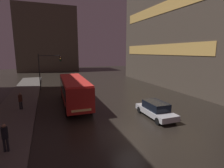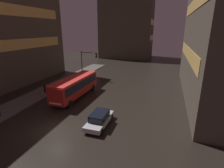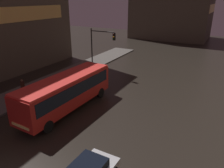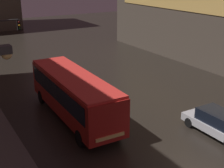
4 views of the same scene
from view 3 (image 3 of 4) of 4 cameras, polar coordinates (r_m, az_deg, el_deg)
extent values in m
cube|color=#56514C|center=(25.11, -21.08, -1.94)|extent=(4.00, 48.00, 0.15)
cube|color=#EAC66B|center=(56.55, 24.63, 17.51)|extent=(0.24, 10.20, 1.80)
cube|color=#AD1E19|center=(19.78, -11.76, -1.90)|extent=(2.82, 10.12, 2.40)
cube|color=black|center=(19.61, -11.86, -0.70)|extent=(2.86, 9.32, 1.10)
cube|color=red|center=(19.31, -12.04, 1.58)|extent=(2.77, 9.92, 0.16)
cube|color=#F4CC72|center=(17.18, -22.82, -10.11)|extent=(1.81, 0.14, 0.20)
cylinder|color=black|center=(17.34, -16.42, -10.64)|extent=(0.27, 1.01, 1.00)
cylinder|color=black|center=(18.96, -21.51, -8.37)|extent=(0.27, 1.01, 1.00)
cylinder|color=black|center=(22.23, -3.05, -2.27)|extent=(0.27, 1.01, 1.00)
cylinder|color=black|center=(23.52, -7.92, -1.08)|extent=(0.27, 1.01, 1.00)
cylinder|color=black|center=(13.99, -6.07, -19.54)|extent=(0.20, 0.64, 0.64)
cylinder|color=black|center=(24.07, -22.24, -1.83)|extent=(0.14, 0.14, 0.85)
cylinder|color=black|center=(23.94, -21.96, -1.91)|extent=(0.14, 0.14, 0.85)
cylinder|color=#422319|center=(23.73, -22.36, -0.15)|extent=(0.41, 0.41, 0.71)
sphere|color=#8C664C|center=(23.57, -22.52, 0.90)|extent=(0.22, 0.22, 0.22)
cylinder|color=#2D2D2D|center=(29.36, -5.26, 8.62)|extent=(0.16, 0.16, 5.86)
cylinder|color=#2D2D2D|center=(27.99, -2.53, 13.54)|extent=(3.33, 0.12, 0.12)
cube|color=black|center=(27.25, 0.56, 12.28)|extent=(0.30, 0.24, 0.90)
sphere|color=#390706|center=(27.09, 0.42, 12.82)|extent=(0.18, 0.18, 0.18)
sphere|color=gold|center=(27.13, 0.42, 12.23)|extent=(0.18, 0.18, 0.18)
sphere|color=black|center=(27.18, 0.42, 11.65)|extent=(0.18, 0.18, 0.18)
camera|label=1|loc=(16.57, -81.06, -8.86)|focal=28.00mm
camera|label=2|loc=(8.94, -157.38, -16.40)|focal=28.00mm
camera|label=4|loc=(20.43, -75.21, 6.00)|focal=50.00mm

